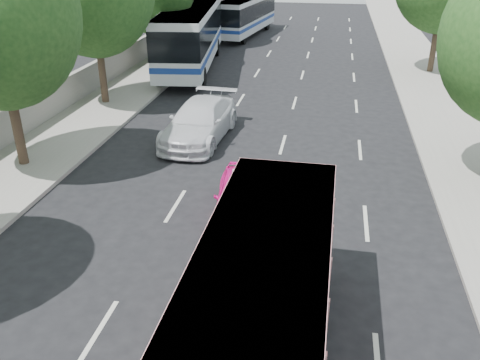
% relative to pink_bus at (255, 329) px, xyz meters
% --- Properties ---
extents(ground, '(120.00, 120.00, 0.00)m').
position_rel_pink_bus_xyz_m(ground, '(-1.83, 3.29, -1.87)').
color(ground, black).
rests_on(ground, ground).
extents(sidewalk_left, '(4.00, 90.00, 0.15)m').
position_rel_pink_bus_xyz_m(sidewalk_left, '(-10.33, 23.29, -1.80)').
color(sidewalk_left, '#9E998E').
rests_on(sidewalk_left, ground).
extents(sidewalk_right, '(4.00, 90.00, 0.12)m').
position_rel_pink_bus_xyz_m(sidewalk_right, '(6.67, 23.29, -1.81)').
color(sidewalk_right, '#9E998E').
rests_on(sidewalk_right, ground).
extents(low_wall, '(0.30, 90.00, 1.50)m').
position_rel_pink_bus_xyz_m(low_wall, '(-12.13, 23.29, -0.97)').
color(low_wall, '#9E998E').
rests_on(low_wall, sidewalk_left).
extents(pink_bus, '(2.52, 9.45, 3.01)m').
position_rel_pink_bus_xyz_m(pink_bus, '(0.00, 0.00, 0.00)').
color(pink_bus, pink).
rests_on(pink_bus, ground).
extents(pink_taxi, '(2.06, 4.20, 1.38)m').
position_rel_pink_bus_xyz_m(pink_taxi, '(-1.49, 7.05, -1.18)').
color(pink_taxi, '#FF1699').
rests_on(pink_taxi, ground).
extents(white_pickup, '(2.64, 5.74, 1.63)m').
position_rel_pink_bus_xyz_m(white_pickup, '(-4.42, 13.28, -1.06)').
color(white_pickup, silver).
rests_on(white_pickup, ground).
extents(tour_coach_front, '(4.47, 13.27, 3.90)m').
position_rel_pink_bus_xyz_m(tour_coach_front, '(-8.13, 25.65, 0.47)').
color(tour_coach_front, white).
rests_on(tour_coach_front, ground).
extents(tour_coach_rear, '(3.73, 10.92, 3.20)m').
position_rel_pink_bus_xyz_m(tour_coach_rear, '(-6.68, 38.32, 0.06)').
color(tour_coach_rear, silver).
rests_on(tour_coach_rear, ground).
extents(taxi_roof_sign, '(0.57, 0.24, 0.18)m').
position_rel_pink_bus_xyz_m(taxi_roof_sign, '(-1.49, 7.05, -0.40)').
color(taxi_roof_sign, silver).
rests_on(taxi_roof_sign, pink_taxi).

